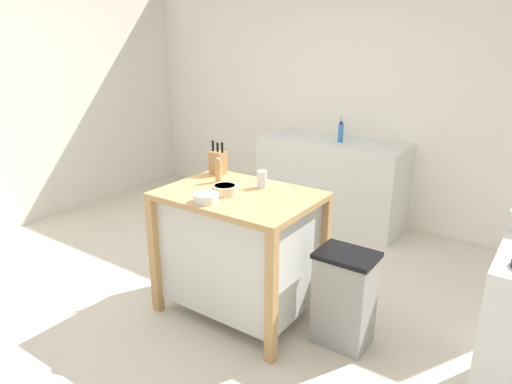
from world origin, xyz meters
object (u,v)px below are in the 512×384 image
knife_block (218,162)px  bowl_ceramic_small (225,189)px  trash_bin (344,298)px  pepper_grinder (218,171)px  kitchen_island (239,247)px  bowl_ceramic_wide (206,198)px  drinking_cup (262,179)px  bottle_dish_soap (341,133)px  sink_faucet (340,127)px

knife_block → bowl_ceramic_small: bearing=-45.4°
knife_block → trash_bin: knife_block is taller
knife_block → pepper_grinder: knife_block is taller
kitchen_island → bowl_ceramic_wide: size_ratio=6.54×
kitchen_island → knife_block: knife_block is taller
bowl_ceramic_small → knife_block: bearing=134.6°
drinking_cup → bottle_dish_soap: bottle_dish_soap is taller
kitchen_island → trash_bin: 0.78m
kitchen_island → bowl_ceramic_wide: 0.50m
kitchen_island → bowl_ceramic_small: size_ratio=6.16×
knife_block → bottle_dish_soap: knife_block is taller
kitchen_island → knife_block: (-0.39, 0.27, 0.48)m
trash_bin → sink_faucet: size_ratio=2.86×
knife_block → sink_faucet: bearing=84.4°
kitchen_island → drinking_cup: 0.49m
pepper_grinder → sink_faucet: sink_faucet is taller
pepper_grinder → sink_faucet: bearing=88.8°
pepper_grinder → trash_bin: bearing=-1.1°
knife_block → pepper_grinder: size_ratio=1.39×
drinking_cup → trash_bin: bearing=-7.5°
trash_bin → bottle_dish_soap: size_ratio=3.07×
kitchen_island → knife_block: 0.68m
bowl_ceramic_wide → sink_faucet: sink_faucet is taller
knife_block → trash_bin: size_ratio=0.39×
kitchen_island → pepper_grinder: (-0.26, 0.11, 0.48)m
knife_block → bottle_dish_soap: 1.60m
pepper_grinder → trash_bin: 1.21m
kitchen_island → pepper_grinder: bearing=157.5°
knife_block → bowl_ceramic_wide: (0.33, -0.53, -0.06)m
bowl_ceramic_wide → bowl_ceramic_small: (0.00, 0.19, 0.00)m
kitchen_island → bowl_ceramic_small: 0.44m
kitchen_island → bottle_dish_soap: bearing=94.0°
bowl_ceramic_wide → pepper_grinder: bearing=118.7°
knife_block → pepper_grinder: bearing=-50.2°
bottle_dish_soap → kitchen_island: bearing=-86.0°
kitchen_island → sink_faucet: 2.10m
bottle_dish_soap → pepper_grinder: bearing=-94.3°
kitchen_island → bowl_ceramic_small: bearing=-129.0°
kitchen_island → bowl_ceramic_wide: bearing=-103.0°
bowl_ceramic_wide → bowl_ceramic_small: size_ratio=0.94×
trash_bin → drinking_cup: bearing=172.5°
pepper_grinder → knife_block: bearing=129.8°
knife_block → drinking_cup: 0.47m
drinking_cup → bowl_ceramic_small: bearing=-115.7°
bowl_ceramic_small → drinking_cup: drinking_cup is taller
drinking_cup → pepper_grinder: bearing=-167.5°
pepper_grinder → bottle_dish_soap: (0.13, 1.73, -0.00)m
pepper_grinder → sink_faucet: (0.04, 1.92, 0.01)m
drinking_cup → sink_faucet: 1.87m
knife_block → bowl_ceramic_wide: 0.63m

